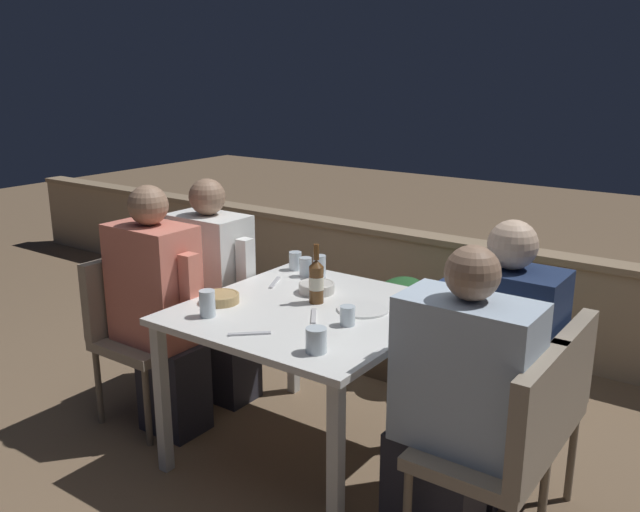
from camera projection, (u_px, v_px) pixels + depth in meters
ground_plane at (310, 455)px, 3.16m from camera, size 16.00×16.00×0.00m
parapet_wall at (466, 290)px, 4.42m from camera, size 9.00×0.18×0.67m
dining_table at (310, 325)px, 2.99m from camera, size 1.02×1.04×0.73m
planter_hedge at (432, 327)px, 3.84m from camera, size 0.73×0.47×0.58m
chair_left_near at (135, 321)px, 3.41m from camera, size 0.43×0.43×0.84m
person_coral_top at (160, 311)px, 3.27m from camera, size 0.49×0.26×1.22m
chair_left_far at (191, 299)px, 3.73m from camera, size 0.43×0.43×0.84m
person_white_polo at (216, 291)px, 3.60m from camera, size 0.49×0.26×1.20m
chair_right_near at (506, 441)px, 2.32m from camera, size 0.43×0.43×0.84m
person_blue_shirt at (455, 406)px, 2.40m from camera, size 0.52×0.26×1.18m
chair_right_far at (541, 399)px, 2.61m from camera, size 0.43×0.43×0.84m
person_navy_jumper at (495, 366)px, 2.69m from camera, size 0.49×0.26×1.20m
beer_bottle at (316, 281)px, 3.01m from camera, size 0.07×0.07×0.27m
plate_0 at (363, 309)px, 2.94m from camera, size 0.23×0.23×0.01m
bowl_0 at (317, 287)px, 3.17m from camera, size 0.17×0.17×0.05m
bowl_1 at (221, 297)px, 3.03m from camera, size 0.17×0.17×0.04m
glass_cup_0 at (295, 261)px, 3.52m from camera, size 0.07×0.07×0.10m
glass_cup_1 at (316, 340)px, 2.50m from camera, size 0.08×0.08×0.09m
glass_cup_2 at (320, 267)px, 3.37m from camera, size 0.06×0.06×0.12m
glass_cup_3 at (207, 303)px, 2.86m from camera, size 0.07×0.07×0.11m
glass_cup_4 at (306, 267)px, 3.41m from camera, size 0.06×0.06×0.10m
glass_cup_5 at (348, 316)px, 2.76m from camera, size 0.06×0.06×0.08m
fork_0 at (249, 334)px, 2.67m from camera, size 0.14×0.13×0.01m
fork_1 at (314, 316)px, 2.86m from camera, size 0.11×0.15×0.01m
fork_2 at (275, 282)px, 3.31m from camera, size 0.09×0.16×0.01m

